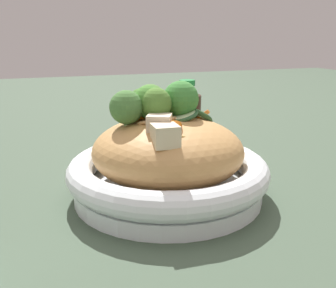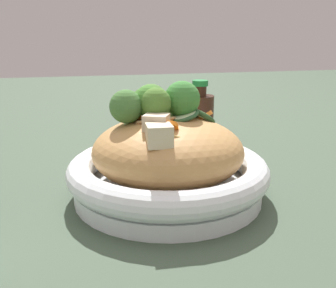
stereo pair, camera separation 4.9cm
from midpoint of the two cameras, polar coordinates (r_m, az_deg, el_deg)
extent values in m
plane|color=#3F513F|center=(0.51, -2.75, -7.69)|extent=(3.00, 3.00, 0.00)
cylinder|color=white|center=(0.51, -2.76, -6.69)|extent=(0.24, 0.24, 0.02)
torus|color=white|center=(0.50, -2.81, -3.85)|extent=(0.26, 0.26, 0.03)
ellipsoid|color=tan|center=(0.49, -2.85, -1.00)|extent=(0.19, 0.19, 0.09)
torus|color=tan|center=(0.45, -2.17, 2.10)|extent=(0.07, 0.07, 0.02)
torus|color=tan|center=(0.49, -5.85, 2.11)|extent=(0.06, 0.06, 0.02)
torus|color=tan|center=(0.48, -4.75, 3.51)|extent=(0.06, 0.06, 0.02)
cone|color=#95B372|center=(0.49, -5.46, 3.63)|extent=(0.02, 0.02, 0.02)
sphere|color=#4F8138|center=(0.48, -5.54, 6.43)|extent=(0.05, 0.05, 0.04)
cone|color=#8FAD72|center=(0.55, -2.95, 3.94)|extent=(0.02, 0.02, 0.02)
sphere|color=#4B873E|center=(0.54, -2.98, 5.96)|extent=(0.05, 0.05, 0.03)
cone|color=#93B672|center=(0.51, -6.64, 3.77)|extent=(0.02, 0.02, 0.02)
sphere|color=#43762E|center=(0.51, -6.72, 6.18)|extent=(0.05, 0.05, 0.04)
cone|color=#97B06C|center=(0.48, -9.06, 2.52)|extent=(0.02, 0.02, 0.02)
sphere|color=#47793A|center=(0.47, -9.19, 5.39)|extent=(0.04, 0.04, 0.04)
cone|color=#95B072|center=(0.49, -0.93, 3.93)|extent=(0.03, 0.03, 0.02)
sphere|color=#3F8639|center=(0.49, -0.94, 6.72)|extent=(0.07, 0.07, 0.05)
cone|color=#9BB871|center=(0.48, -5.61, 3.64)|extent=(0.02, 0.02, 0.02)
sphere|color=#488734|center=(0.48, -5.69, 6.23)|extent=(0.05, 0.05, 0.04)
cone|color=#94B277|center=(0.47, -4.75, 3.46)|extent=(0.03, 0.02, 0.02)
sphere|color=#507F32|center=(0.47, -4.81, 6.02)|extent=(0.05, 0.05, 0.04)
cylinder|color=orange|center=(0.49, -7.43, 3.81)|extent=(0.03, 0.02, 0.01)
cylinder|color=orange|center=(0.44, -2.36, 2.44)|extent=(0.02, 0.02, 0.02)
cylinder|color=orange|center=(0.51, 2.13, 4.04)|extent=(0.04, 0.04, 0.02)
cylinder|color=beige|center=(0.48, -0.85, 4.13)|extent=(0.04, 0.04, 0.01)
torus|color=#28512D|center=(0.48, -0.85, 4.13)|extent=(0.04, 0.04, 0.02)
cylinder|color=beige|center=(0.51, 1.51, 4.26)|extent=(0.05, 0.05, 0.03)
torus|color=#2B542B|center=(0.51, 1.51, 4.26)|extent=(0.06, 0.06, 0.03)
cylinder|color=beige|center=(0.55, -3.87, 4.13)|extent=(0.04, 0.04, 0.03)
torus|color=#29552F|center=(0.55, -3.87, 4.13)|extent=(0.04, 0.05, 0.04)
cube|color=beige|center=(0.42, -3.75, 1.21)|extent=(0.03, 0.03, 0.02)
cube|color=beige|center=(0.44, -4.43, 3.08)|extent=(0.04, 0.04, 0.02)
cylinder|color=#381E14|center=(0.71, 0.83, 3.32)|extent=(0.05, 0.05, 0.10)
cylinder|color=#381E14|center=(0.69, 0.85, 7.97)|extent=(0.02, 0.02, 0.02)
cylinder|color=#1E7F38|center=(0.69, 0.86, 9.10)|extent=(0.03, 0.03, 0.01)
camera|label=1|loc=(0.02, -92.86, -0.83)|focal=40.95mm
camera|label=2|loc=(0.02, 87.14, 0.83)|focal=40.95mm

